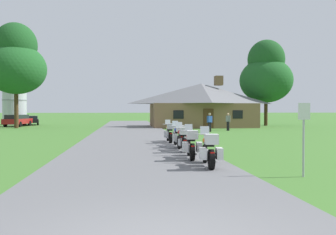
{
  "coord_description": "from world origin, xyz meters",
  "views": [
    {
      "loc": [
        -0.42,
        -4.6,
        1.93
      ],
      "look_at": [
        2.76,
        22.18,
        1.37
      ],
      "focal_mm": 37.51,
      "sensor_mm": 36.0,
      "label": 1
    }
  ],
  "objects_px": {
    "motorcycle_red_second_in_row": "(191,145)",
    "metal_silo_distant": "(15,97)",
    "motorcycle_yellow_farthest_in_row": "(170,133)",
    "parked_black_sedan_far_left": "(31,120)",
    "tree_left_far": "(16,62)",
    "parked_red_suv_far_left": "(18,120)",
    "tree_right_of_lodge": "(266,74)",
    "motorcycle_red_third_in_row": "(182,139)",
    "motorcycle_blue_fourth_in_row": "(179,136)",
    "bystander_blue_shirt_near_lodge": "(210,121)",
    "bystander_gray_shirt_beside_signpost": "(228,121)",
    "metal_signpost_roadside": "(304,130)",
    "motorcycle_orange_nearest_to_camera": "(209,150)"
  },
  "relations": [
    {
      "from": "motorcycle_yellow_farthest_in_row",
      "to": "metal_signpost_roadside",
      "type": "distance_m",
      "value": 10.99
    },
    {
      "from": "tree_left_far",
      "to": "parked_red_suv_far_left",
      "type": "bearing_deg",
      "value": 105.02
    },
    {
      "from": "motorcycle_yellow_farthest_in_row",
      "to": "bystander_gray_shirt_beside_signpost",
      "type": "relative_size",
      "value": 1.25
    },
    {
      "from": "parked_red_suv_far_left",
      "to": "motorcycle_yellow_farthest_in_row",
      "type": "bearing_deg",
      "value": -50.02
    },
    {
      "from": "motorcycle_orange_nearest_to_camera",
      "to": "parked_black_sedan_far_left",
      "type": "distance_m",
      "value": 39.66
    },
    {
      "from": "motorcycle_red_third_in_row",
      "to": "parked_red_suv_far_left",
      "type": "bearing_deg",
      "value": 118.51
    },
    {
      "from": "bystander_blue_shirt_near_lodge",
      "to": "parked_black_sedan_far_left",
      "type": "bearing_deg",
      "value": 120.97
    },
    {
      "from": "motorcycle_orange_nearest_to_camera",
      "to": "motorcycle_red_third_in_row",
      "type": "distance_m",
      "value": 4.6
    },
    {
      "from": "motorcycle_red_third_in_row",
      "to": "tree_right_of_lodge",
      "type": "xyz_separation_m",
      "value": [
        14.86,
        26.39,
        5.83
      ]
    },
    {
      "from": "motorcycle_orange_nearest_to_camera",
      "to": "parked_red_suv_far_left",
      "type": "distance_m",
      "value": 36.05
    },
    {
      "from": "parked_red_suv_far_left",
      "to": "motorcycle_red_third_in_row",
      "type": "bearing_deg",
      "value": -54.27
    },
    {
      "from": "tree_right_of_lodge",
      "to": "parked_black_sedan_far_left",
      "type": "bearing_deg",
      "value": 169.3
    },
    {
      "from": "motorcycle_blue_fourth_in_row",
      "to": "metal_silo_distant",
      "type": "distance_m",
      "value": 36.48
    },
    {
      "from": "motorcycle_red_second_in_row",
      "to": "motorcycle_red_third_in_row",
      "type": "bearing_deg",
      "value": 93.43
    },
    {
      "from": "tree_left_far",
      "to": "metal_silo_distant",
      "type": "xyz_separation_m",
      "value": [
        -3.25,
        10.13,
        -3.45
      ]
    },
    {
      "from": "motorcycle_orange_nearest_to_camera",
      "to": "tree_left_far",
      "type": "relative_size",
      "value": 0.18
    },
    {
      "from": "motorcycle_orange_nearest_to_camera",
      "to": "bystander_blue_shirt_near_lodge",
      "type": "height_order",
      "value": "bystander_blue_shirt_near_lodge"
    },
    {
      "from": "motorcycle_red_second_in_row",
      "to": "metal_silo_distant",
      "type": "height_order",
      "value": "metal_silo_distant"
    },
    {
      "from": "parked_black_sedan_far_left",
      "to": "motorcycle_orange_nearest_to_camera",
      "type": "bearing_deg",
      "value": -81.41
    },
    {
      "from": "bystander_blue_shirt_near_lodge",
      "to": "parked_black_sedan_far_left",
      "type": "relative_size",
      "value": 0.37
    },
    {
      "from": "motorcycle_red_third_in_row",
      "to": "bystander_gray_shirt_beside_signpost",
      "type": "relative_size",
      "value": 1.25
    },
    {
      "from": "motorcycle_red_second_in_row",
      "to": "tree_right_of_lodge",
      "type": "height_order",
      "value": "tree_right_of_lodge"
    },
    {
      "from": "motorcycle_red_second_in_row",
      "to": "motorcycle_red_third_in_row",
      "type": "height_order",
      "value": "same"
    },
    {
      "from": "motorcycle_red_second_in_row",
      "to": "metal_silo_distant",
      "type": "distance_m",
      "value": 40.39
    },
    {
      "from": "motorcycle_red_second_in_row",
      "to": "motorcycle_blue_fourth_in_row",
      "type": "xyz_separation_m",
      "value": [
        0.19,
        4.52,
        0.0
      ]
    },
    {
      "from": "motorcycle_yellow_farthest_in_row",
      "to": "tree_left_far",
      "type": "relative_size",
      "value": 0.18
    },
    {
      "from": "parked_black_sedan_far_left",
      "to": "metal_silo_distant",
      "type": "bearing_deg",
      "value": 133.21
    },
    {
      "from": "motorcycle_red_third_in_row",
      "to": "parked_red_suv_far_left",
      "type": "height_order",
      "value": "parked_red_suv_far_left"
    },
    {
      "from": "motorcycle_red_third_in_row",
      "to": "motorcycle_blue_fourth_in_row",
      "type": "relative_size",
      "value": 1.0
    },
    {
      "from": "bystander_blue_shirt_near_lodge",
      "to": "tree_right_of_lodge",
      "type": "relative_size",
      "value": 0.16
    },
    {
      "from": "metal_signpost_roadside",
      "to": "parked_black_sedan_far_left",
      "type": "relative_size",
      "value": 0.47
    },
    {
      "from": "motorcycle_red_third_in_row",
      "to": "motorcycle_yellow_farthest_in_row",
      "type": "relative_size",
      "value": 1.0
    },
    {
      "from": "motorcycle_blue_fourth_in_row",
      "to": "bystander_gray_shirt_beside_signpost",
      "type": "height_order",
      "value": "bystander_gray_shirt_beside_signpost"
    },
    {
      "from": "tree_right_of_lodge",
      "to": "parked_black_sedan_far_left",
      "type": "relative_size",
      "value": 2.38
    },
    {
      "from": "tree_right_of_lodge",
      "to": "metal_silo_distant",
      "type": "bearing_deg",
      "value": 167.33
    },
    {
      "from": "motorcycle_blue_fourth_in_row",
      "to": "bystander_gray_shirt_beside_signpost",
      "type": "xyz_separation_m",
      "value": [
        6.88,
        14.39,
        0.32
      ]
    },
    {
      "from": "motorcycle_red_third_in_row",
      "to": "metal_signpost_roadside",
      "type": "bearing_deg",
      "value": -68.53
    },
    {
      "from": "tree_left_far",
      "to": "metal_silo_distant",
      "type": "distance_m",
      "value": 11.19
    },
    {
      "from": "bystander_gray_shirt_beside_signpost",
      "to": "parked_black_sedan_far_left",
      "type": "height_order",
      "value": "bystander_gray_shirt_beside_signpost"
    },
    {
      "from": "metal_signpost_roadside",
      "to": "tree_left_far",
      "type": "distance_m",
      "value": 34.77
    },
    {
      "from": "motorcycle_yellow_farthest_in_row",
      "to": "parked_black_sedan_far_left",
      "type": "distance_m",
      "value": 31.48
    },
    {
      "from": "metal_silo_distant",
      "to": "tree_right_of_lodge",
      "type": "bearing_deg",
      "value": -12.67
    },
    {
      "from": "motorcycle_blue_fourth_in_row",
      "to": "bystander_blue_shirt_near_lodge",
      "type": "xyz_separation_m",
      "value": [
        4.72,
        12.86,
        0.34
      ]
    },
    {
      "from": "motorcycle_blue_fourth_in_row",
      "to": "parked_black_sedan_far_left",
      "type": "distance_m",
      "value": 33.71
    },
    {
      "from": "motorcycle_orange_nearest_to_camera",
      "to": "motorcycle_red_second_in_row",
      "type": "bearing_deg",
      "value": 101.23
    },
    {
      "from": "motorcycle_orange_nearest_to_camera",
      "to": "metal_silo_distant",
      "type": "distance_m",
      "value": 42.3
    },
    {
      "from": "motorcycle_red_second_in_row",
      "to": "tree_left_far",
      "type": "height_order",
      "value": "tree_left_far"
    },
    {
      "from": "motorcycle_yellow_farthest_in_row",
      "to": "tree_left_far",
      "type": "bearing_deg",
      "value": 127.32
    },
    {
      "from": "motorcycle_yellow_farthest_in_row",
      "to": "parked_black_sedan_far_left",
      "type": "bearing_deg",
      "value": 119.1
    },
    {
      "from": "bystander_gray_shirt_beside_signpost",
      "to": "tree_right_of_lodge",
      "type": "bearing_deg",
      "value": -66.98
    }
  ]
}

